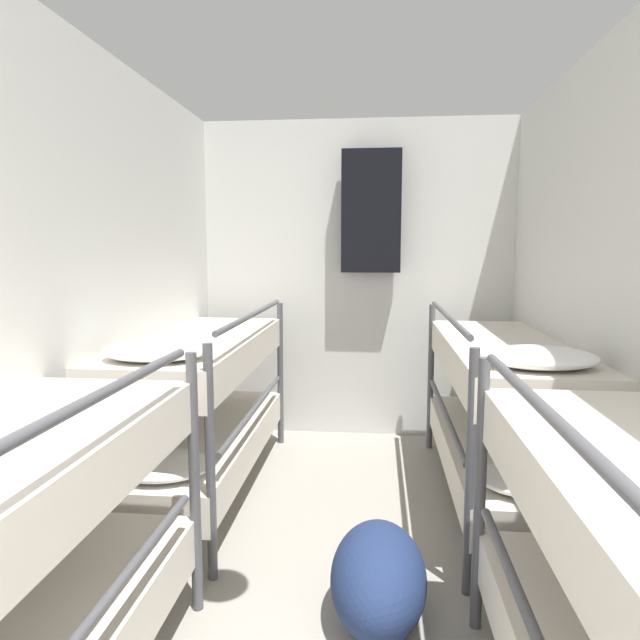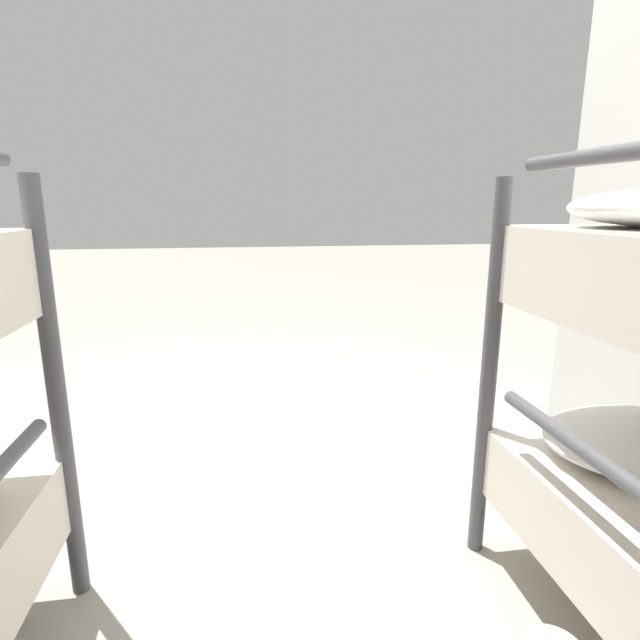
% 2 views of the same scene
% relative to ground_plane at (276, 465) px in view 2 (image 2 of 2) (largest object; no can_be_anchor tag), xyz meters
% --- Properties ---
extents(ground_plane, '(20.00, 20.00, 0.00)m').
position_rel_ground_plane_xyz_m(ground_plane, '(0.00, 0.00, 0.00)').
color(ground_plane, gray).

